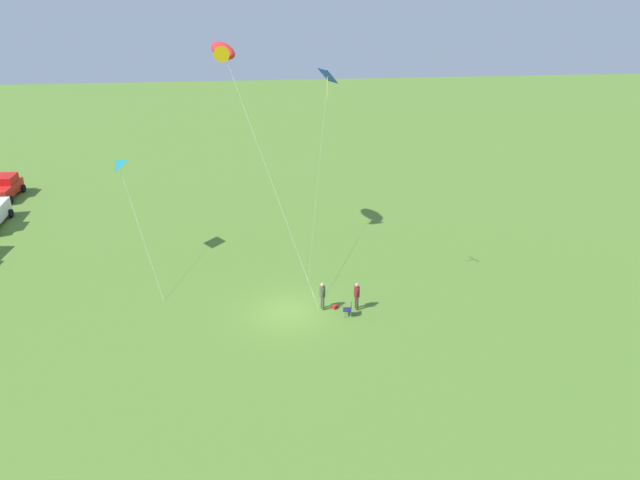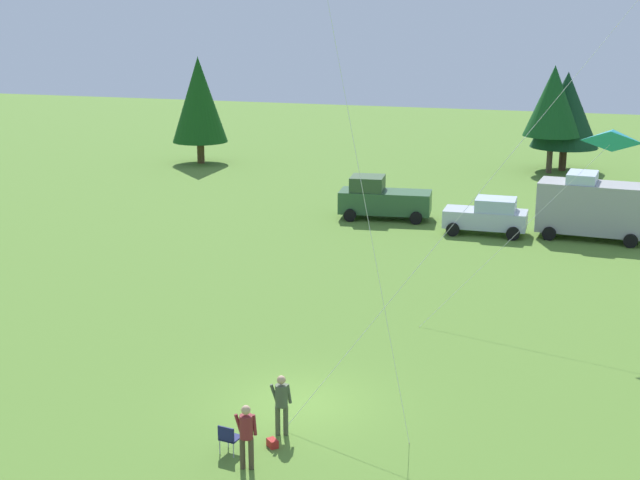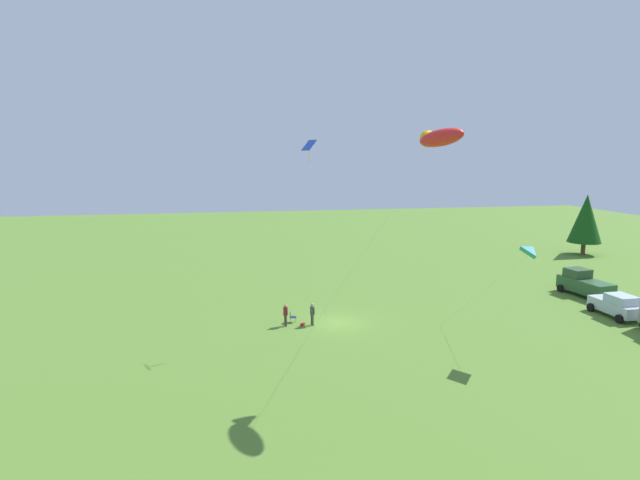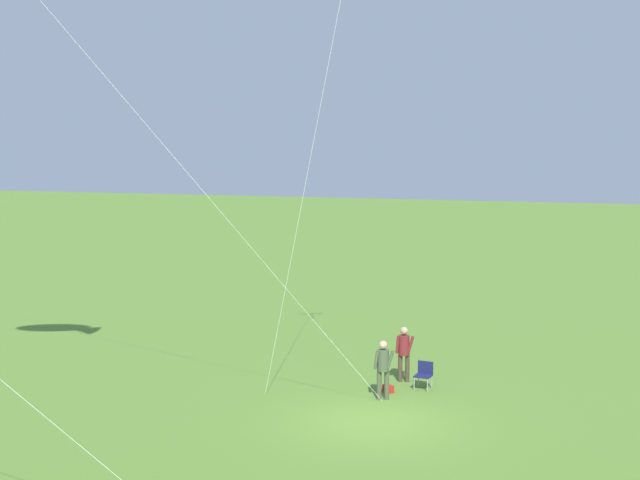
{
  "view_description": "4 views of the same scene",
  "coord_description": "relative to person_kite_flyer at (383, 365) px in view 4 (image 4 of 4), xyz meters",
  "views": [
    {
      "loc": [
        -31.77,
        1.37,
        18.8
      ],
      "look_at": [
        -0.07,
        -1.88,
        4.61
      ],
      "focal_mm": 35.0,
      "sensor_mm": 36.0,
      "label": 1
    },
    {
      "loc": [
        7.89,
        -22.95,
        11.36
      ],
      "look_at": [
        0.69,
        -0.15,
        5.09
      ],
      "focal_mm": 50.0,
      "sensor_mm": 36.0,
      "label": 2
    },
    {
      "loc": [
        35.92,
        -8.18,
        12.66
      ],
      "look_at": [
        -0.94,
        -1.24,
        6.36
      ],
      "focal_mm": 28.0,
      "sensor_mm": 36.0,
      "label": 3
    },
    {
      "loc": [
        -5.3,
        22.57,
        7.7
      ],
      "look_at": [
        1.9,
        -1.38,
        4.69
      ],
      "focal_mm": 50.0,
      "sensor_mm": 36.0,
      "label": 4
    }
  ],
  "objects": [
    {
      "name": "person_kite_flyer",
      "position": [
        0.0,
        0.0,
        0.0
      ],
      "size": [
        0.6,
        0.43,
        1.74
      ],
      "rotation": [
        0.0,
        0.0,
        1.87
      ],
      "color": "#464F36",
      "rests_on": "ground"
    },
    {
      "name": "ground_plane",
      "position": [
        -0.19,
        2.05,
        -1.02
      ],
      "size": [
        160.0,
        160.0,
        0.0
      ],
      "primitive_type": "plane",
      "color": "#557D2D"
    },
    {
      "name": "folding_chair",
      "position": [
        -0.95,
        -1.44,
        -0.53
      ],
      "size": [
        0.54,
        0.54,
        0.82
      ],
      "rotation": [
        0.0,
        0.0,
        1.43
      ],
      "color": "#191E4F",
      "rests_on": "ground"
    },
    {
      "name": "backpack_on_grass",
      "position": [
        0.0,
        -0.74,
        -0.91
      ],
      "size": [
        0.38,
        0.38,
        0.22
      ],
      "primitive_type": "cube",
      "rotation": [
        0.0,
        0.0,
        2.4
      ],
      "color": "#B2251F",
      "rests_on": "ground"
    },
    {
      "name": "person_spectator",
      "position": [
        -0.21,
        -2.01,
        0.0
      ],
      "size": [
        0.58,
        0.41,
        1.74
      ],
      "rotation": [
        0.0,
        0.0,
        1.8
      ],
      "color": "#47392A",
      "rests_on": "ground"
    }
  ]
}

